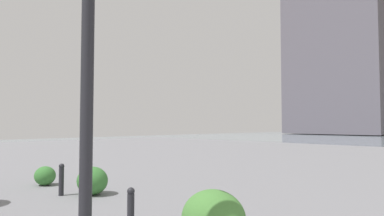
{
  "coord_description": "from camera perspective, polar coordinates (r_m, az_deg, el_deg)",
  "views": [
    {
      "loc": [
        0.26,
        2.6,
        1.73
      ],
      "look_at": [
        8.78,
        -5.84,
        2.3
      ],
      "focal_mm": 31.84,
      "sensor_mm": 36.0,
      "label": 1
    }
  ],
  "objects": [
    {
      "name": "building_annex",
      "position": [
        71.15,
        23.36,
        11.49
      ],
      "size": [
        17.24,
        12.41,
        37.91
      ],
      "color": "#5B5660",
      "rests_on": "ground"
    },
    {
      "name": "bollard_near",
      "position": [
        6.02,
        -10.22,
        -15.93
      ],
      "size": [
        0.13,
        0.13,
        0.67
      ],
      "color": "#232328",
      "rests_on": "ground"
    },
    {
      "name": "shrub_wide",
      "position": [
        10.68,
        -23.4,
        -10.38
      ],
      "size": [
        0.63,
        0.57,
        0.54
      ],
      "color": "#387533",
      "rests_on": "ground"
    },
    {
      "name": "shrub_low",
      "position": [
        8.89,
        -16.35,
        -11.61
      ],
      "size": [
        0.8,
        0.72,
        0.68
      ],
      "color": "#387533",
      "rests_on": "ground"
    },
    {
      "name": "lamppost",
      "position": [
        4.04,
        -17.01,
        14.12
      ],
      "size": [
        0.98,
        0.28,
        4.4
      ],
      "color": "#232328",
      "rests_on": "ground"
    },
    {
      "name": "bollard_mid",
      "position": [
        9.02,
        -21.04,
        -11.0
      ],
      "size": [
        0.13,
        0.13,
        0.77
      ],
      "color": "#232328",
      "rests_on": "ground"
    }
  ]
}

